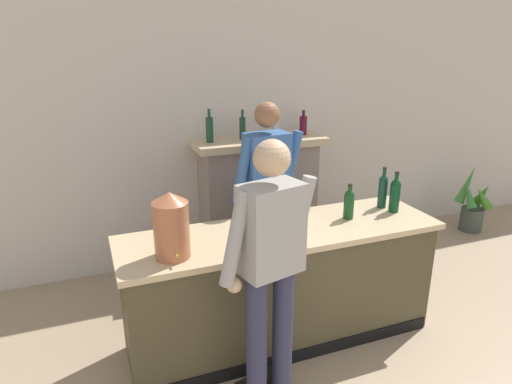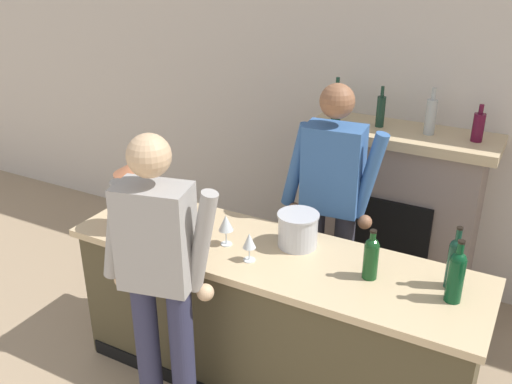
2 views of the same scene
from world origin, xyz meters
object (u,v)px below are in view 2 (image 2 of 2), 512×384
object	(u,v)px
person_customer	(160,280)
fireplace_stone	(394,212)
wine_bottle_chardonnay_pale	(371,256)
wine_glass_front_right	(249,242)
wine_glass_back_row	(226,224)
wine_bottle_port_short	(455,261)
copper_dispenser	(135,196)
person_bartender	(331,207)
ice_bucket_steel	(298,230)
wine_bottle_riesling_slim	(456,274)

from	to	relation	value
person_customer	fireplace_stone	bearing A→B (deg)	70.45
fireplace_stone	wine_bottle_chardonnay_pale	size ratio (longest dim) A/B	5.87
wine_glass_front_right	wine_glass_back_row	bearing A→B (deg)	155.67
wine_glass_back_row	wine_bottle_port_short	bearing A→B (deg)	7.97
person_customer	copper_dispenser	size ratio (longest dim) A/B	3.99
person_bartender	wine_bottle_chardonnay_pale	world-z (taller)	person_bartender
person_customer	wine_glass_back_row	world-z (taller)	person_customer
copper_dispenser	wine_bottle_port_short	world-z (taller)	copper_dispenser
ice_bucket_steel	wine_glass_front_right	xyz separation A→B (m)	(-0.16, -0.28, 0.02)
fireplace_stone	wine_bottle_port_short	xyz separation A→B (m)	(0.61, -1.23, 0.41)
wine_bottle_port_short	wine_glass_front_right	distance (m)	1.06
person_bartender	copper_dispenser	world-z (taller)	person_bartender
copper_dispenser	ice_bucket_steel	distance (m)	0.98
fireplace_stone	ice_bucket_steel	bearing A→B (deg)	-101.55
person_customer	ice_bucket_steel	size ratio (longest dim) A/B	7.30
person_bartender	wine_bottle_chardonnay_pale	size ratio (longest dim) A/B	6.39
wine_bottle_port_short	fireplace_stone	bearing A→B (deg)	116.52
fireplace_stone	wine_bottle_riesling_slim	size ratio (longest dim) A/B	4.91
ice_bucket_steel	person_customer	bearing A→B (deg)	-121.40
wine_bottle_port_short	wine_glass_back_row	world-z (taller)	wine_bottle_port_short
person_bartender	wine_glass_back_row	xyz separation A→B (m)	(-0.39, -0.63, 0.08)
fireplace_stone	wine_bottle_port_short	bearing A→B (deg)	-63.48
person_customer	wine_glass_back_row	xyz separation A→B (m)	(0.07, 0.53, 0.10)
ice_bucket_steel	wine_bottle_port_short	world-z (taller)	wine_bottle_port_short
person_customer	wine_bottle_riesling_slim	world-z (taller)	person_customer
ice_bucket_steel	wine_bottle_chardonnay_pale	xyz separation A→B (m)	(0.47, -0.13, 0.03)
wine_bottle_riesling_slim	wine_glass_front_right	size ratio (longest dim) A/B	1.99
person_customer	wine_glass_back_row	size ratio (longest dim) A/B	9.32
wine_bottle_riesling_slim	ice_bucket_steel	bearing A→B (deg)	171.59
copper_dispenser	wine_glass_back_row	xyz separation A→B (m)	(0.56, 0.10, -0.09)
wine_bottle_port_short	wine_glass_front_right	xyz separation A→B (m)	(-1.02, -0.26, -0.03)
person_bartender	wine_glass_front_right	bearing A→B (deg)	-104.40
copper_dispenser	ice_bucket_steel	size ratio (longest dim) A/B	1.83
person_bartender	wine_glass_front_right	world-z (taller)	person_bartender
fireplace_stone	wine_bottle_chardonnay_pale	xyz separation A→B (m)	(0.22, -1.34, 0.39)
wine_bottle_chardonnay_pale	fireplace_stone	bearing A→B (deg)	99.38
fireplace_stone	wine_bottle_riesling_slim	distance (m)	1.55
person_customer	person_bartender	size ratio (longest dim) A/B	0.98
wine_bottle_chardonnay_pale	wine_bottle_riesling_slim	bearing A→B (deg)	-0.69
copper_dispenser	wine_glass_front_right	bearing A→B (deg)	0.35
person_customer	wine_bottle_riesling_slim	bearing A→B (deg)	23.77
person_bartender	ice_bucket_steel	world-z (taller)	person_bartender
person_bartender	wine_bottle_port_short	bearing A→B (deg)	-28.97
person_bartender	wine_glass_front_right	distance (m)	0.75
person_customer	wine_glass_back_row	distance (m)	0.55
wine_bottle_chardonnay_pale	wine_glass_front_right	bearing A→B (deg)	-166.65
wine_bottle_riesling_slim	wine_glass_back_row	world-z (taller)	wine_bottle_riesling_slim
wine_bottle_port_short	wine_bottle_chardonnay_pale	bearing A→B (deg)	-163.85
copper_dispenser	wine_bottle_port_short	size ratio (longest dim) A/B	1.28
wine_bottle_riesling_slim	wine_glass_back_row	bearing A→B (deg)	-177.57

